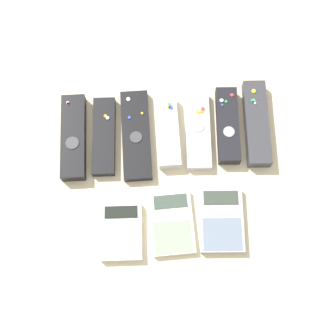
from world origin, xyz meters
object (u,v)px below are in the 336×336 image
object	(u,v)px
remote_0	(74,137)
remote_6	(256,123)
remote_3	(168,132)
calculator_2	(221,220)
calculator_1	(171,223)
remote_2	(136,135)
remote_5	(228,125)
calculator_0	(121,232)
remote_4	(198,130)
remote_1	(104,136)

from	to	relation	value
remote_0	remote_6	xyz separation A→B (m)	(0.39, 0.01, 0.00)
remote_3	calculator_2	bearing A→B (deg)	-64.26
calculator_1	remote_2	bearing A→B (deg)	105.71
remote_6	calculator_1	distance (m)	0.28
remote_0	remote_5	size ratio (longest dim) A/B	1.10
remote_5	calculator_0	size ratio (longest dim) A/B	1.46
remote_4	remote_5	bearing A→B (deg)	7.55
calculator_0	calculator_1	bearing A→B (deg)	8.47
remote_2	calculator_0	size ratio (longest dim) A/B	1.72
remote_0	remote_2	xyz separation A→B (m)	(0.13, -0.00, -0.00)
remote_2	calculator_1	size ratio (longest dim) A/B	1.55
calculator_1	remote_5	bearing A→B (deg)	54.54
remote_3	remote_0	bearing A→B (deg)	179.98
remote_0	remote_4	distance (m)	0.26
remote_2	remote_6	xyz separation A→B (m)	(0.26, 0.01, 0.00)
calculator_2	remote_5	bearing A→B (deg)	83.86
remote_2	calculator_2	distance (m)	0.25
remote_3	remote_5	world-z (taller)	remote_5
remote_2	remote_1	bearing A→B (deg)	178.15
remote_5	remote_4	bearing A→B (deg)	-172.14
remote_2	calculator_0	bearing A→B (deg)	-100.87
remote_0	remote_3	size ratio (longest dim) A/B	1.19
calculator_0	calculator_1	size ratio (longest dim) A/B	0.90
remote_4	remote_3	bearing A→B (deg)	-176.76
remote_2	calculator_1	xyz separation A→B (m)	(0.06, -0.19, -0.00)
remote_1	remote_0	bearing A→B (deg)	-178.12
remote_1	remote_3	world-z (taller)	remote_3
remote_4	remote_6	size ratio (longest dim) A/B	0.92
remote_1	remote_3	bearing A→B (deg)	2.28
remote_0	remote_5	world-z (taller)	same
remote_2	calculator_2	size ratio (longest dim) A/B	1.48
calculator_0	remote_6	bearing A→B (deg)	37.84
remote_2	remote_4	bearing A→B (deg)	0.91
remote_3	remote_6	xyz separation A→B (m)	(0.19, 0.01, 0.00)
remote_3	calculator_1	distance (m)	0.20
remote_2	calculator_0	distance (m)	0.21
remote_2	calculator_0	xyz separation A→B (m)	(-0.04, -0.20, -0.00)
remote_2	remote_6	bearing A→B (deg)	1.72
remote_1	remote_6	xyz separation A→B (m)	(0.32, 0.01, 0.00)
remote_0	remote_2	bearing A→B (deg)	-0.36
remote_2	remote_5	bearing A→B (deg)	2.11
remote_3	calculator_0	world-z (taller)	remote_3
remote_0	remote_4	xyz separation A→B (m)	(0.26, -0.00, -0.00)
calculator_0	remote_2	bearing A→B (deg)	81.38
remote_4	remote_6	xyz separation A→B (m)	(0.13, 0.01, 0.00)
remote_2	remote_4	distance (m)	0.13
remote_4	calculator_1	world-z (taller)	remote_4
calculator_1	calculator_2	xyz separation A→B (m)	(0.10, -0.00, 0.00)
remote_0	remote_3	distance (m)	0.20
remote_0	remote_2	world-z (taller)	remote_0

